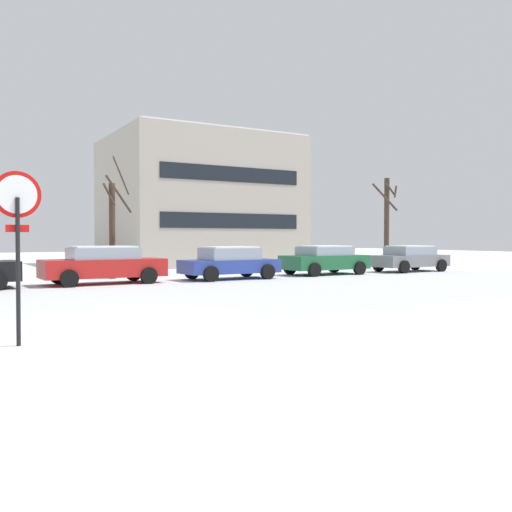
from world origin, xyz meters
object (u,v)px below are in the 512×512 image
stop_sign (17,224)px  parked_car_blue (230,262)px  parked_car_green (325,260)px  parked_car_gray (410,258)px  parked_car_red (104,264)px

stop_sign → parked_car_blue: size_ratio=0.68×
parked_car_green → parked_car_gray: parked_car_green is taller
parked_car_red → parked_car_blue: (5.30, -0.27, -0.03)m
parked_car_red → parked_car_blue: size_ratio=1.10×
parked_car_blue → parked_car_green: bearing=3.4°
stop_sign → parked_car_gray: stop_sign is taller
parked_car_green → parked_car_gray: (5.30, -0.33, -0.02)m
stop_sign → parked_car_blue: bearing=49.1°
stop_sign → parked_car_green: (15.05, 11.60, -1.28)m
parked_car_red → parked_car_blue: parked_car_red is taller
parked_car_blue → parked_car_gray: 10.59m
parked_car_blue → parked_car_green: 5.31m
parked_car_green → parked_car_gray: 5.31m
parked_car_gray → parked_car_red: bearing=179.0°
parked_car_red → stop_sign: bearing=-111.1°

